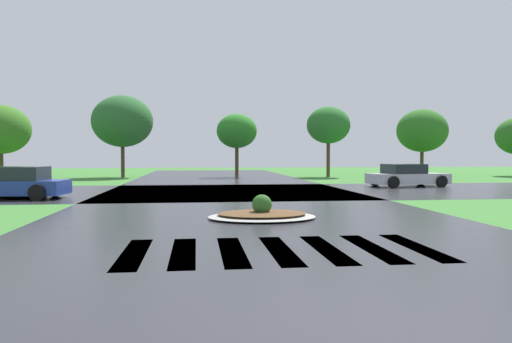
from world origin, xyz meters
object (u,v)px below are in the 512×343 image
Objects in this scene: car_blue_compact at (10,184)px; drainage_pipe_stack at (13,186)px; car_white_sedan at (407,176)px; median_island at (262,214)px.

car_blue_compact is 1.67× the size of drainage_pipe_stack.
car_blue_compact is 1.16m from drainage_pipe_stack.
car_white_sedan is at bearing -159.69° from car_blue_compact.
car_white_sedan is at bearing 12.03° from drainage_pipe_stack.
median_island is 15.91m from car_white_sedan.
car_white_sedan reaches higher than median_island.
car_blue_compact reaches higher than drainage_pipe_stack.
car_blue_compact is at bearing 141.86° from median_island.
car_blue_compact reaches higher than car_white_sedan.
car_blue_compact is (-9.32, 7.32, 0.49)m from median_island.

